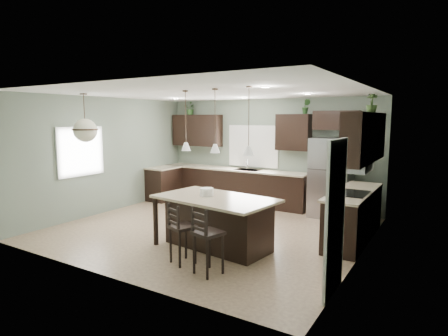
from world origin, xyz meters
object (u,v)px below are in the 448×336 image
kitchen_island (215,223)px  bar_stool_right (208,240)px  refrigerator (331,178)px  serving_dish (207,192)px  bar_stool_center (183,233)px  plant_back_left (191,108)px

kitchen_island → bar_stool_right: 1.10m
bar_stool_right → kitchen_island: bearing=132.8°
bar_stool_right → refrigerator: bearing=97.1°
serving_dish → bar_stool_center: size_ratio=0.24×
refrigerator → plant_back_left: (-4.20, 0.25, 1.66)m
serving_dish → plant_back_left: size_ratio=0.66×
serving_dish → bar_stool_center: bearing=-81.5°
refrigerator → bar_stool_center: (-1.19, -4.07, -0.43)m
bar_stool_center → kitchen_island: bearing=106.5°
refrigerator → bar_stool_right: refrigerator is taller
bar_stool_right → serving_dish: bearing=140.4°
kitchen_island → serving_dish: serving_dish is taller
kitchen_island → bar_stool_center: bearing=-87.1°
bar_stool_center → bar_stool_right: 0.59m
serving_dish → bar_stool_center: serving_dish is taller
bar_stool_center → bar_stool_right: bar_stool_right is taller
bar_stool_center → plant_back_left: 5.66m
refrigerator → serving_dish: bearing=-112.4°
refrigerator → bar_stool_right: size_ratio=1.80×
bar_stool_right → plant_back_left: 6.07m
refrigerator → bar_stool_center: bearing=-106.2°
serving_dish → refrigerator: bearing=67.6°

